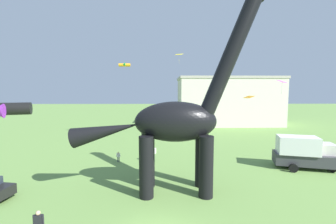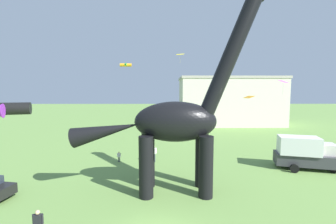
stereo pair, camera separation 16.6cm
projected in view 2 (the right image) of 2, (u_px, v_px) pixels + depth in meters
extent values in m
cylinder|color=black|center=(202.00, 159.00, 18.51)|extent=(1.03, 1.03, 4.45)
cylinder|color=black|center=(206.00, 167.00, 16.55)|extent=(1.03, 1.03, 4.45)
cylinder|color=black|center=(148.00, 159.00, 18.48)|extent=(1.03, 1.03, 4.45)
cylinder|color=black|center=(146.00, 167.00, 16.52)|extent=(1.03, 1.03, 4.45)
ellipsoid|color=black|center=(176.00, 122.00, 17.22)|extent=(6.09, 2.62, 3.00)
cylinder|color=black|center=(230.00, 56.00, 16.81)|extent=(4.38, 1.12, 8.68)
cone|color=black|center=(107.00, 131.00, 17.24)|extent=(5.35, 1.50, 2.54)
cylinder|color=black|center=(12.00, 190.00, 17.23)|extent=(0.65, 0.32, 0.62)
cube|color=#38383D|center=(306.00, 159.00, 22.66)|extent=(5.95, 3.46, 1.10)
cube|color=silver|center=(325.00, 149.00, 22.58)|extent=(2.23, 2.33, 1.00)
cube|color=silver|center=(299.00, 145.00, 22.52)|extent=(3.98, 2.87, 1.70)
cylinder|color=black|center=(319.00, 162.00, 23.78)|extent=(0.84, 0.46, 0.80)
cylinder|color=black|center=(334.00, 168.00, 21.69)|extent=(0.84, 0.46, 0.80)
cylinder|color=black|center=(283.00, 162.00, 23.74)|extent=(0.84, 0.46, 0.80)
cylinder|color=black|center=(294.00, 169.00, 21.65)|extent=(0.84, 0.46, 0.80)
cylinder|color=#2D3347|center=(118.00, 159.00, 24.94)|extent=(0.09, 0.09, 0.55)
cylinder|color=#2D3347|center=(120.00, 159.00, 24.94)|extent=(0.09, 0.09, 0.55)
cube|color=silver|center=(119.00, 155.00, 24.89)|extent=(0.30, 0.18, 0.39)
sphere|color=tan|center=(119.00, 153.00, 24.87)|extent=(0.17, 0.17, 0.17)
cylinder|color=silver|center=(117.00, 155.00, 24.89)|extent=(0.07, 0.07, 0.37)
cylinder|color=silver|center=(121.00, 155.00, 24.89)|extent=(0.07, 0.07, 0.37)
cube|color=black|center=(38.00, 219.00, 11.99)|extent=(0.41, 0.25, 0.54)
sphere|color=tan|center=(38.00, 212.00, 11.96)|extent=(0.24, 0.24, 0.24)
cylinder|color=black|center=(33.00, 219.00, 11.99)|extent=(0.10, 0.10, 0.51)
cylinder|color=black|center=(42.00, 219.00, 11.99)|extent=(0.10, 0.10, 0.51)
cylinder|color=#2D3347|center=(153.00, 158.00, 24.95)|extent=(0.15, 0.15, 0.88)
cylinder|color=#2D3347|center=(155.00, 158.00, 24.95)|extent=(0.15, 0.15, 0.88)
cube|color=silver|center=(154.00, 151.00, 24.88)|extent=(0.48, 0.29, 0.62)
sphere|color=tan|center=(154.00, 147.00, 24.84)|extent=(0.27, 0.27, 0.27)
cylinder|color=silver|center=(151.00, 151.00, 24.88)|extent=(0.12, 0.12, 0.59)
cylinder|color=silver|center=(156.00, 151.00, 24.88)|extent=(0.12, 0.12, 0.59)
cylinder|color=black|center=(5.00, 109.00, 10.77)|extent=(2.15, 1.19, 0.58)
cube|color=pink|center=(283.00, 81.00, 28.58)|extent=(1.65, 1.60, 0.38)
cylinder|color=black|center=(283.00, 89.00, 28.66)|extent=(0.01, 0.01, 1.35)
cube|color=orange|center=(249.00, 97.00, 15.92)|extent=(0.67, 0.77, 0.16)
cylinder|color=orange|center=(126.00, 65.00, 35.77)|extent=(1.80, 0.60, 0.50)
cone|color=green|center=(125.00, 64.00, 34.80)|extent=(0.47, 0.55, 0.52)
cube|color=yellow|center=(180.00, 54.00, 29.27)|extent=(1.17, 1.04, 0.23)
cylinder|color=yellow|center=(180.00, 59.00, 29.33)|extent=(0.01, 0.01, 0.97)
cube|color=beige|center=(228.00, 102.00, 53.11)|extent=(21.77, 12.37, 10.09)
cube|color=#ABA396|center=(229.00, 78.00, 52.62)|extent=(22.21, 12.62, 0.50)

